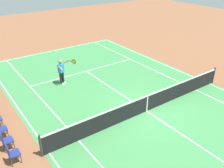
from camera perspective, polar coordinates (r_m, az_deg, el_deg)
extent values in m
plane|color=brown|center=(13.41, 7.95, -6.21)|extent=(60.00, 60.00, 0.00)
cube|color=#387A42|center=(13.41, 7.95, -6.20)|extent=(24.20, 11.40, 0.00)
cube|color=white|center=(22.60, -13.05, 7.55)|extent=(0.05, 11.00, 0.01)
cube|color=white|center=(17.24, 21.52, 0.03)|extent=(23.80, 0.05, 0.01)
cube|color=white|center=(11.08, -14.27, -15.18)|extent=(23.80, 0.05, 0.01)
cube|color=white|center=(16.18, 18.72, -1.27)|extent=(23.80, 0.05, 0.01)
cube|color=white|center=(11.46, -7.73, -12.76)|extent=(23.80, 0.05, 0.01)
cube|color=white|center=(17.96, -5.98, 2.96)|extent=(0.05, 8.22, 0.01)
cube|color=white|center=(13.41, 7.95, -6.19)|extent=(12.80, 0.05, 0.01)
cube|color=white|center=(22.47, -12.90, 7.45)|extent=(0.30, 0.05, 0.01)
cylinder|color=#2D2D33|center=(17.26, 22.38, 1.87)|extent=(0.10, 0.10, 1.08)
cylinder|color=#2D2D33|center=(10.67, -16.12, -13.56)|extent=(0.10, 0.10, 1.08)
cube|color=black|center=(13.17, 8.07, -4.60)|extent=(0.02, 11.60, 0.88)
cube|color=white|center=(12.92, 8.22, -2.68)|extent=(0.04, 11.60, 0.06)
cube|color=white|center=(13.17, 8.07, -4.60)|extent=(0.04, 0.06, 0.88)
cylinder|color=black|center=(16.12, -11.72, 1.32)|extent=(0.15, 0.15, 0.74)
cube|color=white|center=(16.26, -11.42, 0.00)|extent=(0.30, 0.24, 0.09)
cylinder|color=black|center=(16.29, -11.25, 1.66)|extent=(0.15, 0.15, 0.74)
cube|color=white|center=(16.43, -10.95, 0.35)|extent=(0.30, 0.24, 0.09)
cube|color=#2884D1|center=(15.94, -11.70, 3.60)|extent=(0.40, 0.45, 0.56)
sphere|color=#9E704C|center=(15.77, -11.85, 5.05)|extent=(0.23, 0.23, 0.23)
cylinder|color=#9E704C|center=(15.59, -11.79, 3.56)|extent=(0.42, 0.17, 0.26)
cylinder|color=#9E704C|center=(15.93, -10.73, 4.97)|extent=(0.34, 0.38, 0.30)
cylinder|color=#232326|center=(15.77, -9.68, 5.26)|extent=(0.26, 0.18, 0.04)
torus|color=#232326|center=(15.62, -8.78, 5.12)|extent=(0.28, 0.18, 0.31)
cylinder|color=#C6D84C|center=(15.62, -8.78, 5.12)|extent=(0.23, 0.14, 0.27)
sphere|color=#CCE01E|center=(17.65, -1.66, 2.76)|extent=(0.07, 0.07, 0.07)
cylinder|color=#38383D|center=(11.10, -20.78, -14.72)|extent=(0.04, 0.04, 0.44)
cylinder|color=#38383D|center=(10.83, -20.22, -15.83)|extent=(0.04, 0.04, 0.44)
cylinder|color=#38383D|center=(11.06, -22.61, -15.28)|extent=(0.04, 0.04, 0.44)
cylinder|color=#38383D|center=(10.79, -22.10, -16.41)|extent=(0.04, 0.04, 0.44)
cube|color=navy|center=(10.79, -21.65, -14.61)|extent=(0.44, 0.44, 0.04)
cube|color=navy|center=(10.63, -22.91, -14.03)|extent=(0.44, 0.04, 0.40)
cylinder|color=#38383D|center=(11.83, -22.12, -12.05)|extent=(0.04, 0.04, 0.44)
cylinder|color=#38383D|center=(11.55, -21.63, -13.03)|extent=(0.04, 0.04, 0.44)
cylinder|color=#38383D|center=(11.80, -23.82, -12.56)|extent=(0.04, 0.04, 0.44)
cylinder|color=#38383D|center=(11.52, -23.38, -13.56)|extent=(0.04, 0.04, 0.44)
cube|color=navy|center=(11.53, -22.95, -11.87)|extent=(0.44, 0.44, 0.04)
cube|color=navy|center=(11.38, -24.13, -11.29)|extent=(0.44, 0.04, 0.40)
cylinder|color=#38383D|center=(12.60, -23.27, -9.69)|extent=(0.04, 0.04, 0.44)
cylinder|color=#38383D|center=(12.30, -22.85, -10.56)|extent=(0.04, 0.04, 0.44)
cylinder|color=#38383D|center=(12.27, -24.48, -11.04)|extent=(0.04, 0.04, 0.44)
cube|color=navy|center=(12.30, -24.07, -9.46)|extent=(0.44, 0.44, 0.04)
cylinder|color=#38383D|center=(13.38, -24.27, -7.60)|extent=(0.04, 0.04, 0.44)
cylinder|color=#38383D|center=(13.08, -23.91, -8.37)|extent=(0.04, 0.04, 0.44)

